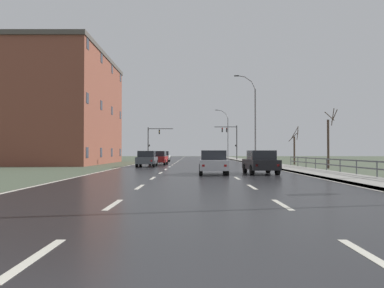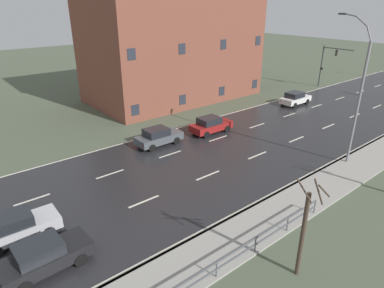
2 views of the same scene
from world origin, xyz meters
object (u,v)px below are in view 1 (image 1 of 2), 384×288
Objects in this scene: street_lamp_midground at (254,120)px; traffic_signal_right at (231,137)px; car_mid_centre at (159,158)px; traffic_signal_left at (153,139)px; car_distant at (261,162)px; car_near_left at (163,156)px; car_far_left at (147,159)px; car_far_right at (213,162)px; brick_building at (61,109)px; street_lamp_distant at (227,135)px.

street_lamp_midground is 1.75× the size of traffic_signal_right.
street_lamp_midground is 2.62× the size of car_mid_centre.
traffic_signal_left is (-14.07, -1.29, -0.41)m from traffic_signal_right.
traffic_signal_right reaches higher than car_distant.
car_mid_centre and car_distant have the same top height.
traffic_signal_left reaches higher than car_near_left.
car_far_left and car_distant have the same top height.
car_distant is (8.96, -12.37, 0.00)m from car_far_left.
car_near_left and car_distant have the same top height.
traffic_signal_right is 45.18m from car_far_right.
brick_building reaches higher than street_lamp_midground.
street_lamp_distant is at bearing 55.78° from brick_building.
traffic_signal_right is 34.06m from car_far_left.
brick_building reaches higher than traffic_signal_left.
car_distant is 0.20× the size of brick_building.
traffic_signal_right is at bearing 69.45° from car_mid_centre.
street_lamp_midground is 2.65× the size of car_far_left.
street_lamp_distant is at bearing 84.72° from car_distant.
street_lamp_midground is 0.52× the size of brick_building.
car_near_left is 0.19× the size of brick_building.
car_far_right is (-5.73, -44.69, -3.39)m from traffic_signal_right.
brick_building reaches higher than street_lamp_distant.
brick_building reaches higher than car_far_right.
car_near_left is at bearing 36.87° from brick_building.
car_far_left is 0.99× the size of car_mid_centre.
traffic_signal_right is at bearing -91.85° from street_lamp_distant.
street_lamp_distant is 0.50× the size of brick_building.
traffic_signal_right is 1.51× the size of car_near_left.
car_far_right is 29.96m from brick_building.
car_far_left is 19.67m from car_near_left.
traffic_signal_left is (-14.54, 21.17, -1.52)m from street_lamp_midground.
traffic_signal_left reaches higher than car_distant.
car_distant is at bearing -47.57° from brick_building.
car_far_left is at bearing -109.88° from traffic_signal_right.
car_far_right is 1.01× the size of car_near_left.
car_far_right is 19.03m from car_mid_centre.
car_far_left is (-11.52, -31.87, -3.39)m from traffic_signal_right.
traffic_signal_right is 14.13m from traffic_signal_left.
street_lamp_midground is 15.90m from car_far_left.
car_mid_centre is (-5.12, 18.32, 0.00)m from car_far_right.
street_lamp_midground is at bearing 20.82° from car_mid_centre.
brick_building is (-9.44, -20.04, 3.01)m from traffic_signal_left.
car_mid_centre is (-11.30, -40.26, -4.34)m from street_lamp_distant.
street_lamp_midground reaches higher than traffic_signal_left.
traffic_signal_right is 28.71m from car_mid_centre.
car_far_right is 3.19m from car_distant.
street_lamp_distant is at bearing 46.29° from traffic_signal_left.
car_far_right is at bearing -65.48° from car_far_left.
street_lamp_midground is 22.45m from car_distant.
brick_building is at bearing 160.12° from car_mid_centre.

